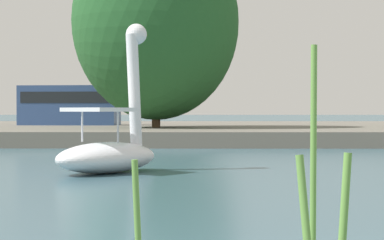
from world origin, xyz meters
name	(u,v)px	position (x,y,z in m)	size (l,w,h in m)	color
shore_bank_far	(241,130)	(0.00, 33.20, 0.27)	(148.96, 25.85, 0.55)	#6B665B
swan_boat	(110,145)	(-3.89, 10.73, 0.56)	(2.53, 2.76, 3.10)	white
tree_willow_near_path	(156,22)	(-3.95, 27.04, 5.06)	(10.00, 10.03, 8.70)	#4C3823
parked_van	(70,104)	(-8.61, 32.39, 1.61)	(5.00, 2.19, 1.97)	navy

